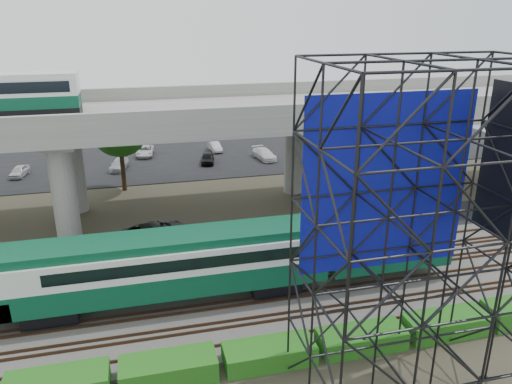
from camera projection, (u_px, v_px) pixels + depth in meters
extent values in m
plane|color=#474233|center=(233.00, 317.00, 28.82)|extent=(140.00, 140.00, 0.00)
cube|color=slate|center=(226.00, 298.00, 30.61)|extent=(90.00, 12.00, 0.20)
cube|color=black|center=(205.00, 240.00, 38.38)|extent=(90.00, 5.00, 0.08)
cube|color=black|center=(176.00, 158.00, 59.81)|extent=(90.00, 18.00, 0.08)
cube|color=#495B78|center=(163.00, 122.00, 79.88)|extent=(140.00, 40.00, 0.03)
cube|color=#472D1E|center=(243.00, 342.00, 26.24)|extent=(90.00, 0.08, 0.16)
cube|color=#472D1E|center=(237.00, 326.00, 27.55)|extent=(90.00, 0.08, 0.16)
cube|color=#472D1E|center=(235.00, 320.00, 28.07)|extent=(90.00, 0.08, 0.16)
cube|color=#472D1E|center=(230.00, 306.00, 29.38)|extent=(90.00, 0.08, 0.16)
cube|color=#472D1E|center=(228.00, 301.00, 29.89)|extent=(90.00, 0.08, 0.16)
cube|color=#472D1E|center=(224.00, 289.00, 31.20)|extent=(90.00, 0.08, 0.16)
cube|color=#472D1E|center=(222.00, 285.00, 31.71)|extent=(90.00, 0.08, 0.16)
cube|color=#472D1E|center=(218.00, 274.00, 33.03)|extent=(90.00, 0.08, 0.16)
cube|color=#472D1E|center=(217.00, 270.00, 33.54)|extent=(90.00, 0.08, 0.16)
cube|color=#472D1E|center=(213.00, 260.00, 34.85)|extent=(90.00, 0.08, 0.16)
cube|color=black|center=(52.00, 310.00, 28.08)|extent=(3.00, 2.20, 0.90)
cube|color=black|center=(273.00, 281.00, 31.05)|extent=(3.00, 2.20, 0.90)
cube|color=#09452C|center=(167.00, 278.00, 29.17)|extent=(19.00, 3.00, 1.40)
cube|color=silver|center=(165.00, 256.00, 28.68)|extent=(19.00, 3.00, 1.50)
cube|color=#09452C|center=(164.00, 240.00, 28.34)|extent=(19.00, 2.60, 0.50)
cube|color=black|center=(183.00, 253.00, 28.89)|extent=(15.00, 3.06, 0.70)
cube|color=#09452C|center=(386.00, 238.00, 32.03)|extent=(8.00, 3.00, 3.40)
cube|color=#9E9B93|center=(192.00, 117.00, 40.47)|extent=(80.00, 12.00, 1.20)
cube|color=#9E9B93|center=(201.00, 116.00, 34.84)|extent=(80.00, 0.50, 1.10)
cube|color=#9E9B93|center=(183.00, 92.00, 45.32)|extent=(80.00, 0.50, 1.10)
cylinder|color=#9E9B93|center=(64.00, 194.00, 36.57)|extent=(1.80, 1.80, 8.00)
cylinder|color=#9E9B93|center=(73.00, 167.00, 42.95)|extent=(1.80, 1.80, 8.00)
cube|color=#9E9B93|center=(63.00, 134.00, 38.50)|extent=(2.40, 9.00, 0.60)
cylinder|color=#9E9B93|center=(320.00, 174.00, 41.13)|extent=(1.80, 1.80, 8.00)
cylinder|color=#9E9B93|center=(294.00, 152.00, 47.51)|extent=(1.80, 1.80, 8.00)
cube|color=#9E9B93|center=(308.00, 121.00, 43.06)|extent=(2.40, 9.00, 0.60)
cylinder|color=#9E9B93|center=(507.00, 159.00, 45.24)|extent=(1.80, 1.80, 8.00)
cylinder|color=#9E9B93|center=(459.00, 141.00, 51.62)|extent=(1.80, 1.80, 8.00)
cube|color=#9E9B93|center=(487.00, 112.00, 47.17)|extent=(2.40, 9.00, 0.60)
cube|color=#0C1187|center=(386.00, 184.00, 22.55)|extent=(8.10, 0.08, 8.25)
cube|color=#145413|center=(168.00, 369.00, 23.79)|extent=(4.60, 1.80, 1.15)
cube|color=#145413|center=(269.00, 354.00, 24.95)|extent=(4.60, 1.80, 1.03)
cube|color=#145413|center=(361.00, 339.00, 26.09)|extent=(4.60, 1.80, 1.01)
cube|color=#145413|center=(446.00, 324.00, 27.21)|extent=(4.60, 1.80, 1.12)
cylinder|color=#382314|center=(364.00, 188.00, 42.59)|extent=(0.44, 0.44, 4.80)
ellipsoid|color=#145413|center=(366.00, 152.00, 41.50)|extent=(4.94, 4.94, 4.18)
cylinder|color=#382314|center=(123.00, 167.00, 48.51)|extent=(0.44, 0.44, 4.80)
ellipsoid|color=#145413|center=(120.00, 135.00, 47.42)|extent=(4.94, 4.94, 4.18)
imported|color=black|center=(156.00, 232.00, 37.92)|extent=(5.81, 3.67, 1.50)
imported|color=silver|center=(19.00, 171.00, 53.02)|extent=(1.89, 3.46, 1.11)
imported|color=gray|center=(67.00, 155.00, 58.53)|extent=(1.99, 4.10, 1.29)
imported|color=#AAAEB2|center=(119.00, 164.00, 55.37)|extent=(2.45, 4.22, 1.15)
imported|color=silver|center=(145.00, 151.00, 60.62)|extent=(2.42, 4.35, 1.15)
imported|color=black|center=(208.00, 158.00, 57.62)|extent=(2.06, 3.74, 1.21)
imported|color=#A5A8AD|center=(215.00, 147.00, 62.59)|extent=(1.49, 3.42, 1.09)
imported|color=silver|center=(264.00, 154.00, 59.16)|extent=(2.45, 4.50, 1.24)
imported|color=#9C9DA3|center=(316.00, 140.00, 65.67)|extent=(1.91, 3.97, 1.09)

